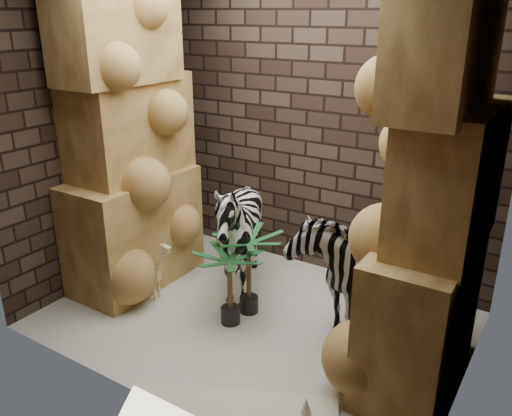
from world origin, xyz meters
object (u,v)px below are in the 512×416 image
Objects in this scene: palm_back at (230,288)px; surfboard at (231,409)px; zebra_left at (238,242)px; giraffe_toy at (148,267)px; zebra_right at (347,248)px; palm_front at (249,273)px.

palm_back is 0.47× the size of surfboard.
palm_back is at bearing 99.35° from surfboard.
zebra_left is at bearing 115.02° from palm_back.
palm_back is (0.90, 0.05, 0.03)m from giraffe_toy.
giraffe_toy reaches higher than surfboard.
zebra_right is 1.85m from giraffe_toy.
zebra_left reaches higher than palm_front.
palm_front is 1.34m from surfboard.
palm_front reaches higher than palm_back.
palm_front is (0.23, -0.18, -0.18)m from zebra_left.
zebra_left is 0.35m from palm_front.
zebra_left is 1.97× the size of giraffe_toy.
palm_back is at bearing -47.80° from zebra_left.
giraffe_toy is 0.82× the size of palm_front.
zebra_right is 1.01m from zebra_left.
palm_back is (-0.04, -0.24, -0.04)m from palm_front.
giraffe_toy is 0.90m from palm_back.
surfboard is at bearing -62.28° from palm_front.
zebra_right is 1.74× the size of palm_front.
palm_front is at bearing -20.60° from zebra_left.
zebra_right is 0.89m from palm_front.
zebra_left is (-0.99, -0.19, -0.11)m from zebra_right.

